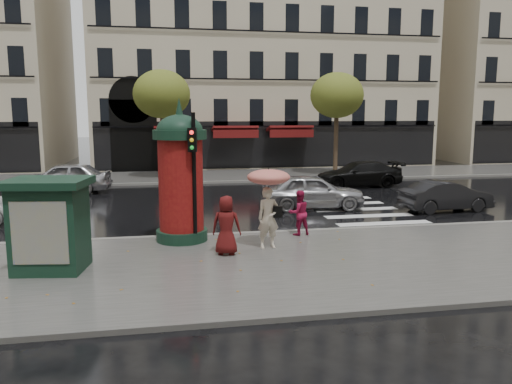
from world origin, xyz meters
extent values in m
plane|color=black|center=(0.00, 0.00, 0.00)|extent=(160.00, 160.00, 0.00)
cube|color=#474744|center=(0.00, -0.50, 0.06)|extent=(90.00, 7.00, 0.12)
cube|color=#474744|center=(0.00, 19.00, 0.06)|extent=(90.00, 6.00, 0.12)
cube|color=slate|center=(0.00, 3.00, 0.07)|extent=(90.00, 0.25, 0.14)
cube|color=slate|center=(0.00, 16.00, 0.07)|extent=(90.00, 0.25, 0.14)
cube|color=silver|center=(6.00, 9.60, 0.01)|extent=(3.60, 11.75, 0.01)
cube|color=#B7A88C|center=(6.00, 30.00, 10.00)|extent=(26.00, 14.00, 20.00)
cylinder|color=#38281C|center=(-2.00, 18.00, 2.60)|extent=(0.28, 0.28, 5.20)
ellipsoid|color=#49641F|center=(-2.00, 18.00, 5.20)|extent=(3.40, 3.40, 2.89)
cylinder|color=#38281C|center=(9.00, 18.00, 2.60)|extent=(0.28, 0.28, 5.20)
ellipsoid|color=#49641F|center=(9.00, 18.00, 5.20)|extent=(3.40, 3.40, 2.89)
imported|color=beige|center=(1.00, 1.03, 1.02)|extent=(0.69, 0.50, 1.79)
cylinder|color=black|center=(1.00, 1.03, 1.61)|extent=(0.02, 0.02, 1.13)
ellipsoid|color=#E22A5E|center=(1.00, 1.03, 2.21)|extent=(1.24, 1.24, 0.43)
cone|color=black|center=(1.00, 1.03, 2.46)|extent=(0.04, 0.04, 0.10)
cube|color=black|center=(1.26, 0.96, 1.19)|extent=(0.26, 0.12, 0.33)
imported|color=#A0133B|center=(2.29, 2.40, 0.85)|extent=(0.80, 0.67, 1.46)
imported|color=#531010|center=(-0.30, 0.55, 0.95)|extent=(0.92, 0.73, 1.66)
cylinder|color=black|center=(-1.46, 2.40, 0.29)|extent=(1.58, 1.58, 0.34)
cylinder|color=maroon|center=(-1.46, 2.40, 1.87)|extent=(1.35, 1.35, 2.82)
cylinder|color=black|center=(-1.46, 2.40, 3.39)|extent=(1.62, 1.62, 0.28)
ellipsoid|color=black|center=(-1.46, 2.40, 3.50)|extent=(1.40, 1.40, 0.98)
cone|color=black|center=(-1.46, 2.40, 4.24)|extent=(0.23, 0.23, 0.51)
cylinder|color=black|center=(-1.08, 1.80, 2.08)|extent=(0.12, 0.12, 3.93)
cube|color=black|center=(-1.13, 1.59, 3.26)|extent=(0.28, 0.23, 0.69)
cube|color=black|center=(-4.78, -0.07, 1.18)|extent=(1.79, 1.53, 2.12)
cube|color=black|center=(-4.78, -0.07, 2.34)|extent=(2.13, 1.88, 0.18)
imported|color=#A1A1A6|center=(4.23, 7.32, 0.75)|extent=(4.58, 2.33, 1.50)
imported|color=black|center=(9.56, 5.82, 0.63)|extent=(3.93, 1.63, 1.26)
imported|color=black|center=(8.67, 13.20, 0.70)|extent=(4.86, 2.00, 1.40)
imported|color=#B1B1B6|center=(-7.03, 13.79, 0.79)|extent=(4.81, 2.32, 1.58)
camera|label=1|loc=(-1.93, -12.89, 3.99)|focal=35.00mm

